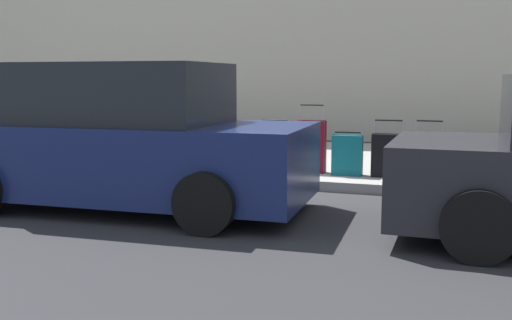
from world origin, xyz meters
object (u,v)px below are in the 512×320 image
object	(u,v)px
suitcase_navy_1	(471,163)
suitcase_teal_11	(105,141)
suitcase_maroon_5	(311,146)
suitcase_navy_8	(202,147)
suitcase_red_2	(428,158)
suitcase_silver_6	(274,153)
suitcase_olive_7	(235,152)
suitcase_black_3	(388,155)
fire_hydrant	(55,137)
suitcase_red_9	(169,146)
bollard_post	(25,135)
parked_car_navy_1	(124,142)
suitcase_teal_4	(347,155)
suitcase_black_10	(138,141)

from	to	relation	value
suitcase_navy_1	suitcase_teal_11	bearing A→B (deg)	0.69
suitcase_maroon_5	suitcase_navy_8	xyz separation A→B (m)	(1.79, 0.02, -0.08)
suitcase_navy_1	suitcase_teal_11	distance (m)	5.80
suitcase_red_2	suitcase_navy_1	bearing A→B (deg)	-175.94
suitcase_silver_6	suitcase_olive_7	distance (m)	0.62
suitcase_teal_11	suitcase_navy_8	bearing A→B (deg)	-177.43
suitcase_black_3	fire_hydrant	distance (m)	5.72
suitcase_black_3	fire_hydrant	bearing A→B (deg)	0.03
suitcase_red_9	suitcase_maroon_5	bearing A→B (deg)	-179.63
suitcase_red_2	bollard_post	xyz separation A→B (m)	(6.79, 0.13, 0.11)
suitcase_navy_8	parked_car_navy_1	bearing A→B (deg)	92.96
suitcase_teal_4	suitcase_red_9	distance (m)	2.94
suitcase_black_10	bollard_post	distance (m)	2.15
suitcase_olive_7	suitcase_red_9	xyz separation A→B (m)	(1.18, -0.09, 0.05)
suitcase_maroon_5	suitcase_navy_1	bearing A→B (deg)	179.39
suitcase_red_9	parked_car_navy_1	bearing A→B (deg)	106.04
suitcase_navy_8	suitcase_red_9	distance (m)	0.59
suitcase_silver_6	suitcase_red_9	bearing A→B (deg)	0.30
suitcase_olive_7	parked_car_navy_1	xyz separation A→B (m)	(0.46, 2.42, 0.40)
suitcase_black_10	bollard_post	bearing A→B (deg)	5.20
suitcase_black_3	parked_car_navy_1	distance (m)	3.75
suitcase_navy_1	suitcase_silver_6	distance (m)	2.84
suitcase_red_9	suitcase_silver_6	bearing A→B (deg)	-179.70
suitcase_teal_4	suitcase_maroon_5	size ratio (longest dim) A/B	0.63
suitcase_navy_8	bollard_post	size ratio (longest dim) A/B	0.81
suitcase_teal_4	suitcase_maroon_5	distance (m)	0.57
suitcase_maroon_5	suitcase_black_10	xyz separation A→B (m)	(2.96, 0.00, -0.02)
suitcase_maroon_5	suitcase_teal_11	size ratio (longest dim) A/B	1.11
suitcase_navy_8	parked_car_navy_1	world-z (taller)	parked_car_navy_1
suitcase_black_3	suitcase_teal_4	world-z (taller)	suitcase_black_3
suitcase_navy_1	suitcase_red_9	xyz separation A→B (m)	(4.64, -0.01, 0.06)
suitcase_olive_7	suitcase_teal_11	xyz separation A→B (m)	(2.34, -0.01, 0.10)
suitcase_black_10	suitcase_maroon_5	bearing A→B (deg)	-179.99
suitcase_maroon_5	bollard_post	distance (m)	5.10
suitcase_navy_1	suitcase_olive_7	size ratio (longest dim) A/B	0.97
suitcase_teal_4	bollard_post	bearing A→B (deg)	1.10
suitcase_black_3	fire_hydrant	xyz separation A→B (m)	(5.72, 0.00, 0.08)
suitcase_black_3	suitcase_silver_6	xyz separation A→B (m)	(1.72, -0.04, -0.04)
fire_hydrant	suitcase_red_9	bearing A→B (deg)	-179.21
suitcase_maroon_5	suitcase_teal_11	xyz separation A→B (m)	(3.54, 0.09, -0.03)
suitcase_black_10	suitcase_teal_11	distance (m)	0.59
suitcase_red_2	suitcase_silver_6	size ratio (longest dim) A/B	1.06
suitcase_black_3	suitcase_red_9	bearing A→B (deg)	-0.45
fire_hydrant	suitcase_teal_4	bearing A→B (deg)	179.54
suitcase_red_9	fire_hydrant	size ratio (longest dim) A/B	1.10
suitcase_black_3	suitcase_teal_4	bearing A→B (deg)	4.38
suitcase_black_3	fire_hydrant	world-z (taller)	suitcase_black_3
suitcase_black_3	parked_car_navy_1	xyz separation A→B (m)	(2.79, 2.48, 0.35)
suitcase_red_9	fire_hydrant	world-z (taller)	suitcase_red_9
parked_car_navy_1	suitcase_black_10	bearing A→B (deg)	-62.76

